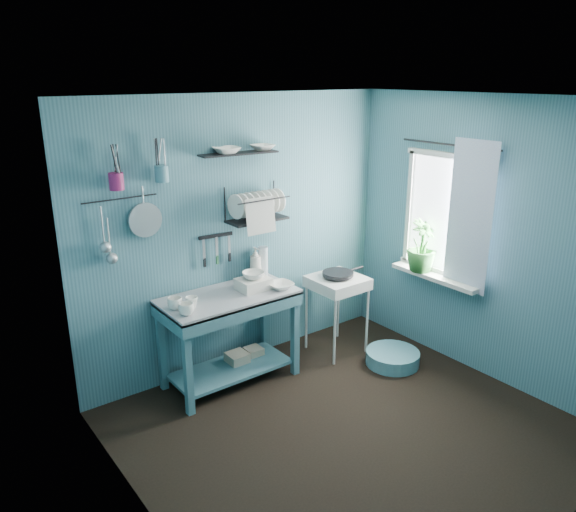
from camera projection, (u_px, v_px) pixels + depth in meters
floor at (348, 430)px, 4.38m from camera, size 3.20×3.20×0.00m
ceiling at (361, 98)px, 3.60m from camera, size 3.20×3.20×0.00m
wall_back at (241, 234)px, 5.13m from camera, size 3.20×0.00×3.20m
wall_front at (558, 363)px, 2.85m from camera, size 3.20×0.00×3.20m
wall_left at (142, 342)px, 3.08m from camera, size 0.00×3.00×3.00m
wall_right at (488, 241)px, 4.91m from camera, size 0.00×3.00×3.00m
work_counter at (230, 339)px, 4.96m from camera, size 1.21×0.66×0.84m
mug_left at (186, 309)px, 4.42m from camera, size 0.12×0.12×0.10m
mug_mid at (192, 302)px, 4.55m from camera, size 0.14×0.14×0.09m
mug_right at (175, 303)px, 4.53m from camera, size 0.17×0.17×0.10m
wash_tub at (254, 284)px, 4.94m from camera, size 0.28×0.22×0.10m
tub_bowl at (253, 275)px, 4.92m from camera, size 0.20×0.19×0.06m
soap_bottle at (256, 263)px, 5.17m from camera, size 0.12×0.12×0.30m
water_bottle at (263, 261)px, 5.25m from camera, size 0.09×0.09×0.28m
counter_bowl at (281, 286)px, 4.96m from camera, size 0.22×0.22×0.05m
hotplate_stand at (337, 314)px, 5.54m from camera, size 0.55×0.55×0.78m
frying_pan at (338, 274)px, 5.40m from camera, size 0.30×0.30×0.03m
knife_strip at (216, 236)px, 4.93m from camera, size 0.32×0.05×0.03m
dish_rack at (257, 203)px, 4.99m from camera, size 0.57×0.29×0.32m
upper_shelf at (238, 153)px, 4.78m from camera, size 0.71×0.24×0.01m
shelf_bowl_left at (226, 147)px, 4.70m from camera, size 0.25×0.25×0.06m
shelf_bowl_right at (263, 143)px, 4.90m from camera, size 0.21×0.21×0.05m
utensil_cup_magenta at (116, 181)px, 4.22m from camera, size 0.11×0.11×0.13m
utensil_cup_teal at (162, 174)px, 4.43m from camera, size 0.11×0.11×0.13m
colander at (145, 220)px, 4.47m from camera, size 0.28×0.03×0.28m
ladle_outer at (102, 226)px, 4.28m from camera, size 0.01×0.01×0.30m
ladle_inner at (109, 237)px, 4.33m from camera, size 0.01×0.01×0.30m
hook_rail at (120, 199)px, 4.32m from camera, size 0.60×0.01×0.01m
window_glass at (446, 215)px, 5.19m from camera, size 0.00×1.10×1.10m
windowsill at (435, 277)px, 5.33m from camera, size 0.16×0.95×0.04m
curtain at (470, 217)px, 4.91m from camera, size 0.00×1.35×1.35m
curtain_rod at (449, 145)px, 4.97m from camera, size 0.02×1.05×0.02m
potted_plant at (422, 246)px, 5.36m from camera, size 0.31×0.31×0.50m
storage_tin_large at (237, 364)px, 5.15m from camera, size 0.18×0.18×0.22m
storage_tin_small at (254, 357)px, 5.29m from camera, size 0.15×0.15×0.20m
floor_basin at (393, 358)px, 5.36m from camera, size 0.51×0.51×0.13m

